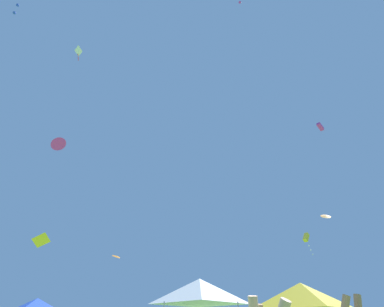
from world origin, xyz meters
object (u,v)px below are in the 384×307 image
Objects in this scene: canopy_tent_white at (200,291)px; kite_orange_delta at (326,216)px; canopy_tent_yellow at (302,296)px; kite_white_diamond at (79,52)px; kite_yellow_diamond at (41,240)px; kite_magenta_delta at (58,144)px; kite_magenta_box at (320,127)px; kite_yellow_box at (306,238)px; kite_orange_diamond at (116,256)px.

kite_orange_delta reaches higher than canopy_tent_white.
canopy_tent_yellow is 2.19× the size of kite_white_diamond.
kite_white_diamond reaches higher than kite_yellow_diamond.
kite_white_diamond is at bearing 159.31° from canopy_tent_yellow.
kite_magenta_box reaches higher than kite_magenta_delta.
canopy_tent_white is 25.00m from kite_yellow_box.
kite_magenta_delta is at bearing -173.15° from kite_magenta_box.
kite_yellow_diamond is at bearing -173.26° from kite_magenta_box.
kite_orange_diamond is at bearing 124.03° from canopy_tent_white.
kite_magenta_box is 0.91× the size of kite_orange_delta.
kite_yellow_box is at bearing 19.25° from kite_yellow_diamond.
canopy_tent_yellow is 25.86m from kite_white_diamond.
kite_yellow_box reaches higher than canopy_tent_white.
kite_orange_delta is at bearing 20.92° from kite_orange_diamond.
kite_magenta_box is at bearing 9.85° from kite_orange_diamond.
kite_magenta_delta reaches higher than kite_orange_diamond.
kite_yellow_diamond reaches higher than canopy_tent_white.
kite_orange_diamond is (-6.53, 9.67, 3.60)m from canopy_tent_white.
kite_orange_delta is at bearing 87.26° from kite_magenta_box.
canopy_tent_white is at bearing -35.09° from kite_magenta_delta.
kite_magenta_delta is at bearing -164.55° from kite_orange_delta.
kite_yellow_box reaches higher than kite_orange_diamond.
kite_orange_delta is at bearing -26.55° from kite_yellow_box.
kite_magenta_box reaches higher than canopy_tent_white.
kite_magenta_delta reaches higher than kite_yellow_diamond.
kite_magenta_delta reaches higher than canopy_tent_white.
kite_yellow_diamond is 1.31× the size of kite_white_diamond.
canopy_tent_white is 12.20m from kite_orange_diamond.
kite_yellow_diamond is (-17.15, 12.99, 5.51)m from canopy_tent_yellow.
canopy_tent_yellow is 26.91m from kite_magenta_delta.
canopy_tent_white is at bearing -13.67° from kite_white_diamond.
canopy_tent_yellow is at bearing -50.46° from kite_orange_diamond.
canopy_tent_yellow is 2.79× the size of kite_magenta_box.
kite_white_diamond reaches higher than canopy_tent_white.
kite_yellow_diamond is (-13.30, 10.10, 5.05)m from canopy_tent_white.
kite_orange_delta is (30.15, 8.33, -4.76)m from kite_magenta_delta.
canopy_tent_white is 26.31m from kite_orange_delta.
kite_orange_delta is at bearing 15.45° from kite_magenta_delta.
canopy_tent_yellow is 25.77m from kite_yellow_box.
canopy_tent_yellow is at bearing -37.00° from canopy_tent_white.
kite_magenta_delta is at bearing 144.50° from canopy_tent_yellow.
kite_magenta_box is (22.30, 3.87, 16.39)m from kite_orange_diamond.
kite_yellow_box is (13.58, 19.48, 7.80)m from canopy_tent_white.
canopy_tent_yellow is at bearing -20.69° from kite_white_diamond.
kite_magenta_box reaches higher than kite_yellow_box.
canopy_tent_white is 3.27× the size of kite_magenta_box.
kite_yellow_diamond is 32.87m from kite_magenta_box.
kite_magenta_box is at bearing 6.85° from kite_magenta_delta.
kite_orange_diamond is at bearing -170.15° from kite_magenta_box.
kite_orange_delta reaches higher than kite_yellow_diamond.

